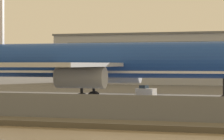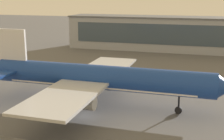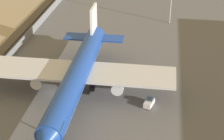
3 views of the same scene
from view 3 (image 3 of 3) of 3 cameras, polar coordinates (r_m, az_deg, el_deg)
ground_plane at (r=86.24m, az=-8.93°, el=-3.50°), size 500.00×500.00×0.00m
cargo_jet_blue at (r=81.91m, az=-5.13°, el=-0.50°), size 49.81×42.35×14.75m
baggage_tug at (r=80.73m, az=5.68°, el=-4.99°), size 3.52×2.41×1.80m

